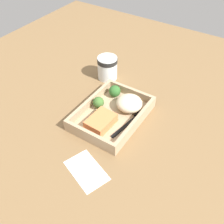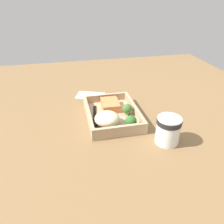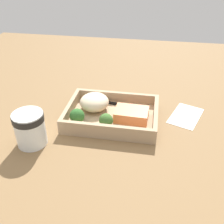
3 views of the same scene
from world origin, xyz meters
TOP-DOWN VIEW (x-y plane):
  - ground_plane at (0.00, 0.00)cm, footprint 160.00×160.00cm
  - takeout_tray at (0.00, 0.00)cm, footprint 27.13×19.79cm
  - tray_rim at (0.00, 0.00)cm, footprint 27.13×19.79cm
  - salmon_fillet at (-5.91, 0.50)cm, footprint 10.04×7.38cm
  - mashed_potatoes at (6.12, -3.20)cm, footprint 9.02×9.24cm
  - broccoli_floret_1 at (9.38, 4.87)cm, footprint 4.36×4.36cm
  - broccoli_floret_2 at (0.65, 6.07)cm, footprint 3.97×3.97cm
  - fork at (0.18, -7.02)cm, footprint 15.86×4.20cm
  - paper_cup at (19.13, 14.57)cm, footprint 8.08×8.08cm
  - receipt_slip at (-22.34, -5.71)cm, footprint 12.12×15.07cm

SIDE VIEW (x-z plane):
  - ground_plane at x=0.00cm, z-range -2.00..0.00cm
  - receipt_slip at x=-22.34cm, z-range 0.00..0.24cm
  - takeout_tray at x=0.00cm, z-range 0.00..1.20cm
  - fork at x=0.18cm, z-range 1.20..1.64cm
  - salmon_fillet at x=-5.91cm, z-range 1.20..4.37cm
  - tray_rim at x=0.00cm, z-range 1.20..4.42cm
  - broccoli_floret_1 at x=9.38cm, z-range 1.17..5.59cm
  - broccoli_floret_2 at x=0.65cm, z-range 1.39..5.92cm
  - mashed_potatoes at x=6.12cm, z-range 1.20..6.19cm
  - paper_cup at x=19.13cm, z-range 0.55..9.95cm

